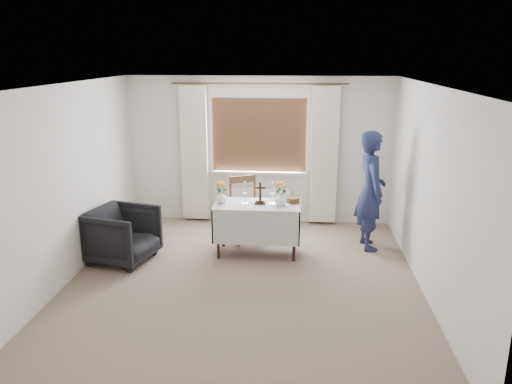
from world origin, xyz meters
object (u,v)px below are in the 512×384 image
wooden_chair (247,209)px  wooden_cross (260,193)px  altar_table (257,229)px  person (371,191)px  flower_vase_left (221,197)px  armchair (122,235)px  flower_vase_right (281,199)px

wooden_chair → wooden_cross: wooden_cross is taller
altar_table → person: 1.78m
altar_table → flower_vase_left: size_ratio=7.33×
person → wooden_cross: bearing=94.9°
armchair → wooden_cross: 2.04m
wooden_cross → wooden_chair: bearing=119.3°
wooden_chair → armchair: (-1.66, -0.97, -0.12)m
flower_vase_left → wooden_chair: bearing=59.2°
altar_table → person: (1.65, 0.40, 0.51)m
altar_table → flower_vase_right: flower_vase_right is taller
altar_table → wooden_chair: 0.59m
person → wooden_cross: (-1.61, -0.39, 0.03)m
flower_vase_left → altar_table: bearing=-0.9°
altar_table → wooden_cross: (0.04, 0.01, 0.54)m
wooden_cross → flower_vase_left: wooden_cross is taller
armchair → wooden_cross: bearing=-62.8°
flower_vase_right → armchair: bearing=-169.9°
altar_table → wooden_cross: 0.54m
altar_table → person: size_ratio=0.69×
armchair → flower_vase_right: (2.21, 0.39, 0.47)m
flower_vase_left → person: bearing=10.2°
flower_vase_right → wooden_cross: bearing=169.7°
flower_vase_right → person: bearing=18.6°
wooden_cross → flower_vase_left: bearing=-176.0°
wooden_chair → altar_table: bearing=-93.0°
person → flower_vase_left: 2.21m
flower_vase_left → flower_vase_right: (0.86, -0.05, 0.01)m
wooden_chair → armchair: 1.93m
armchair → flower_vase_left: flower_vase_left is taller
altar_table → armchair: size_ratio=1.45×
armchair → wooden_cross: (1.91, 0.45, 0.53)m
wooden_cross → flower_vase_right: size_ratio=1.72×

